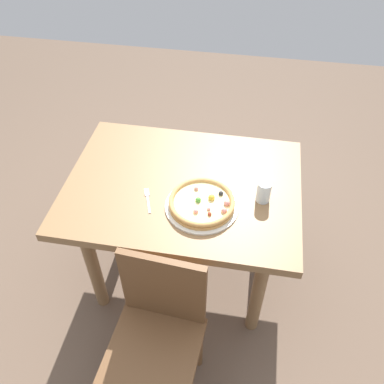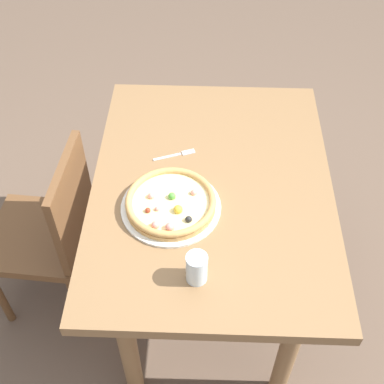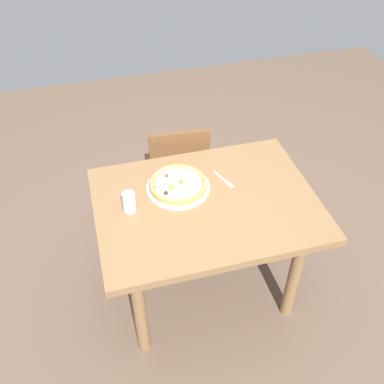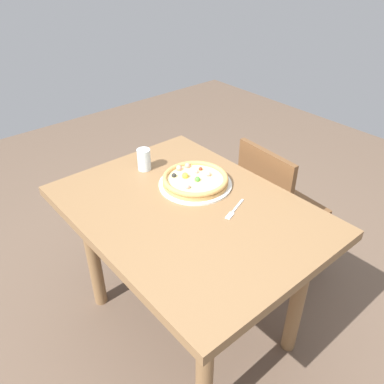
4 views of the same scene
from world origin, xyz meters
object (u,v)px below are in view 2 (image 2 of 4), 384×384
at_px(chair_near, 52,231).
at_px(pizza, 171,203).
at_px(drinking_glass, 197,268).
at_px(plate, 171,207).
at_px(dining_table, 211,204).
at_px(fork, 178,154).

xyz_separation_m(chair_near, pizza, (0.12, 0.51, 0.33)).
bearing_deg(drinking_glass, plate, -160.82).
height_order(dining_table, drinking_glass, drinking_glass).
bearing_deg(plate, dining_table, 129.78).
xyz_separation_m(pizza, drinking_glass, (0.28, 0.10, 0.02)).
xyz_separation_m(dining_table, plate, (0.12, -0.14, 0.12)).
bearing_deg(plate, drinking_glass, 19.18).
height_order(plate, fork, plate).
height_order(pizza, drinking_glass, drinking_glass).
bearing_deg(fork, pizza, -112.04).
relative_size(plate, drinking_glass, 3.16).
bearing_deg(plate, pizza, 1.16).
distance_m(plate, pizza, 0.03).
bearing_deg(chair_near, dining_table, -85.37).
relative_size(dining_table, chair_near, 1.36).
bearing_deg(fork, plate, -112.06).
bearing_deg(fork, dining_table, -68.08).
bearing_deg(pizza, drinking_glass, 19.27).
height_order(pizza, fork, pizza).
relative_size(fork, drinking_glass, 1.45).
distance_m(plate, fork, 0.27).
xyz_separation_m(plate, drinking_glass, (0.28, 0.10, 0.05)).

